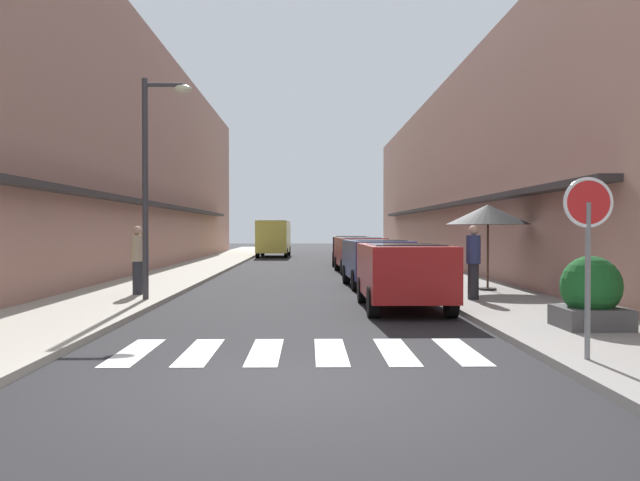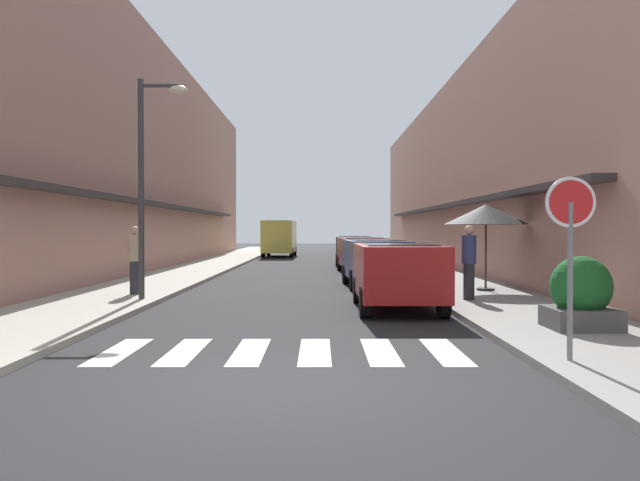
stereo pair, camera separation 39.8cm
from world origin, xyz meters
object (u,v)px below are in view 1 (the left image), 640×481
at_px(parked_car_near, 403,268).
at_px(pedestrian_walking_far, 138,258).
at_px(cafe_umbrella, 488,215).
at_px(pedestrian_walking_near, 473,260).
at_px(parked_car_mid, 376,258).
at_px(parked_car_far, 359,251).
at_px(delivery_van, 274,235).
at_px(planter_corner, 591,295).
at_px(round_street_sign, 588,220).
at_px(street_lamp, 153,164).
at_px(parked_car_distant, 350,247).

xyz_separation_m(parked_car_near, pedestrian_walking_far, (-6.49, 2.40, 0.13)).
height_order(cafe_umbrella, pedestrian_walking_near, cafe_umbrella).
relative_size(parked_car_mid, parked_car_far, 0.92).
bearing_deg(delivery_van, parked_car_mid, -79.31).
distance_m(parked_car_near, parked_car_far, 12.63).
bearing_deg(delivery_van, planter_corner, -77.80).
height_order(delivery_van, pedestrian_walking_near, delivery_van).
height_order(round_street_sign, street_lamp, street_lamp).
bearing_deg(parked_car_mid, cafe_umbrella, -39.83).
height_order(parked_car_near, street_lamp, street_lamp).
bearing_deg(parked_car_distant, planter_corner, -83.15).
height_order(parked_car_near, pedestrian_walking_near, pedestrian_walking_near).
relative_size(round_street_sign, cafe_umbrella, 0.99).
distance_m(parked_car_distant, cafe_umbrella, 15.50).
xyz_separation_m(parked_car_near, planter_corner, (2.68, -3.61, -0.24)).
xyz_separation_m(delivery_van, round_street_sign, (5.85, -35.27, 0.50)).
xyz_separation_m(parked_car_distant, street_lamp, (-5.81, -17.44, 2.42)).
relative_size(parked_car_distant, cafe_umbrella, 1.84).
distance_m(parked_car_mid, round_street_sign, 12.26).
bearing_deg(parked_car_near, cafe_umbrella, 50.68).
bearing_deg(parked_car_far, delivery_van, 104.98).
relative_size(delivery_van, planter_corner, 4.44).
xyz_separation_m(parked_car_mid, cafe_umbrella, (2.83, -2.36, 1.27)).
height_order(parked_car_mid, parked_car_distant, same).
height_order(parked_car_far, planter_corner, parked_car_far).
relative_size(street_lamp, planter_corner, 4.30).
distance_m(parked_car_near, parked_car_mid, 5.82).
xyz_separation_m(street_lamp, pedestrian_walking_far, (-0.68, 1.19, -2.30)).
bearing_deg(pedestrian_walking_far, cafe_umbrella, 100.25).
bearing_deg(parked_car_distant, pedestrian_walking_near, -84.09).
xyz_separation_m(parked_car_distant, delivery_van, (-4.37, 10.31, 0.48)).
height_order(parked_car_near, parked_car_far, same).
relative_size(parked_car_near, pedestrian_walking_far, 2.37).
relative_size(delivery_van, pedestrian_walking_near, 3.08).
height_order(parked_car_far, pedestrian_walking_near, pedestrian_walking_near).
bearing_deg(parked_car_far, parked_car_mid, -90.00).
height_order(delivery_van, cafe_umbrella, cafe_umbrella).
bearing_deg(planter_corner, pedestrian_walking_near, 100.43).
relative_size(round_street_sign, pedestrian_walking_near, 1.32).
height_order(parked_car_near, parked_car_distant, same).
bearing_deg(parked_car_mid, parked_car_distant, 90.00).
xyz_separation_m(parked_car_near, parked_car_far, (0.00, 12.63, 0.00)).
bearing_deg(parked_car_near, parked_car_distant, 90.00).
xyz_separation_m(parked_car_mid, pedestrian_walking_far, (-6.49, -3.42, 0.13)).
bearing_deg(street_lamp, pedestrian_walking_far, 119.84).
bearing_deg(parked_car_far, round_street_sign, -85.54).
bearing_deg(parked_car_near, delivery_van, 98.58).
distance_m(parked_car_mid, pedestrian_walking_near, 5.14).
distance_m(planter_corner, pedestrian_walking_far, 10.97).
distance_m(street_lamp, pedestrian_walking_near, 7.97).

